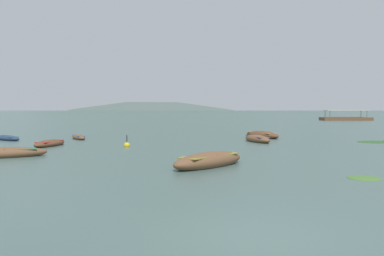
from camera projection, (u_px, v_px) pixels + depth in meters
name	position (u px, v px, depth m)	size (l,w,h in m)	color
ground_plane	(149.00, 110.00, 1498.69)	(6000.00, 6000.00, 0.00)	#425B56
mountain_2	(166.00, 53.00, 1614.35)	(1314.06, 1314.06, 441.18)	#4C5B56
mountain_3	(312.00, 82.00, 1586.71)	(779.53, 779.53, 215.77)	#4C5B56
rowboat_0	(50.00, 144.00, 28.40)	(2.04, 3.76, 0.53)	brown
rowboat_1	(209.00, 161.00, 18.24)	(4.12, 4.11, 0.79)	brown
rowboat_2	(262.00, 135.00, 36.92)	(2.79, 4.75, 0.72)	brown
rowboat_3	(7.00, 138.00, 33.89)	(3.23, 3.25, 0.49)	navy
rowboat_4	(4.00, 153.00, 21.63)	(4.45, 2.86, 0.65)	brown
rowboat_6	(79.00, 137.00, 35.08)	(1.94, 3.34, 0.48)	brown
rowboat_7	(257.00, 139.00, 32.13)	(1.68, 4.09, 0.67)	brown
ferry_0	(346.00, 118.00, 95.42)	(11.31, 5.24, 2.54)	brown
mooring_buoy	(127.00, 145.00, 27.87)	(0.41, 0.41, 0.89)	yellow
weed_patch_2	(377.00, 142.00, 31.67)	(3.01, 2.61, 0.14)	#2D5628
weed_patch_3	(364.00, 178.00, 15.04)	(1.21, 1.19, 0.14)	#477033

